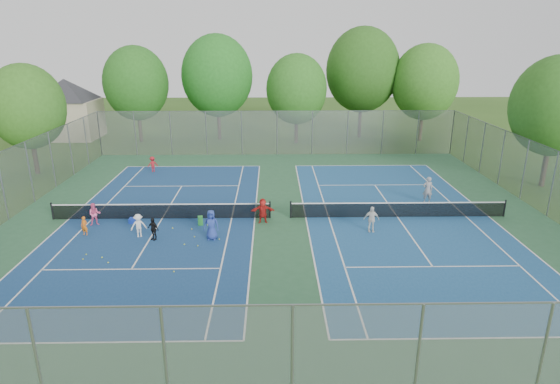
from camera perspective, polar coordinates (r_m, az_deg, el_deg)
The scene contains 41 objects.
ground at distance 27.82m, azimuth 0.04°, elevation -3.19°, with size 120.00×120.00×0.00m, color #31561B.
court_pad at distance 27.82m, azimuth 0.04°, elevation -3.18°, with size 32.00×32.00×0.01m, color #2A5938.
court_left at distance 28.56m, azimuth -14.17°, elevation -3.15°, with size 10.97×23.77×0.01m, color navy.
court_right at distance 28.80m, azimuth 14.12°, elevation -2.97°, with size 10.97×23.77×0.01m, color navy.
net_left at distance 28.41m, azimuth -14.24°, elevation -2.33°, with size 12.87×0.10×0.91m, color black.
net_right at distance 28.65m, azimuth 14.19°, elevation -2.15°, with size 12.87×0.10×0.91m, color black.
fence_north at distance 42.68m, azimuth -0.37°, elevation 7.20°, with size 32.00×0.10×4.00m, color gray.
fence_south at distance 12.83m, azimuth 1.48°, elevation -21.22°, with size 32.00×0.10×4.00m, color gray.
fence_west at distance 31.27m, azimuth -30.74°, elevation 0.48°, with size 32.00×0.10×4.00m, color gray.
fence_east at distance 31.76m, azimuth 30.28°, elevation 0.80°, with size 32.00×0.10×4.00m, color gray.
house at distance 54.66m, azimuth -24.64°, elevation 10.36°, with size 11.03×11.03×7.30m.
tree_nw at distance 49.95m, azimuth -17.15°, elevation 12.54°, with size 6.40×6.40×9.58m.
tree_nl at distance 49.34m, azimuth -7.68°, elevation 13.86°, with size 7.20×7.20×10.69m.
tree_nc at distance 47.20m, azimuth 2.03°, elevation 12.41°, with size 6.00×6.00×8.85m.
tree_nr at distance 50.89m, azimuth 10.03°, elevation 14.44°, with size 7.60×7.60×11.42m.
tree_ne at distance 50.51m, azimuth 17.25°, elevation 12.67°, with size 6.60×6.60×9.77m.
tree_side_w at distance 40.69m, azimuth -28.49°, elevation 9.12°, with size 5.60×5.60×8.47m.
tree_side_e at distance 37.64m, azimuth 30.57°, elevation 9.00°, with size 6.00×6.00×9.20m.
ball_crate at distance 28.31m, azimuth -17.53°, elevation -3.35°, with size 0.37×0.37×0.32m, color #1A3BC3.
ball_hopper at distance 27.06m, azimuth -9.68°, elevation -3.48°, with size 0.27×0.27×0.54m, color green.
student_a at distance 27.38m, azimuth -22.74°, elevation -3.84°, with size 0.39×0.26×1.07m, color orange.
student_b at distance 28.55m, azimuth -21.66°, elevation -2.54°, with size 0.64×0.50×1.33m, color #F25E95.
student_c at distance 26.13m, azimuth -16.86°, elevation -3.94°, with size 0.84×0.48×1.30m, color silver.
student_d at distance 25.55m, azimuth -15.20°, elevation -4.38°, with size 0.72×0.30×1.23m, color black.
student_e at distance 24.92m, azimuth -8.38°, elevation -3.99°, with size 0.80×0.52×1.64m, color #283E93.
student_f at distance 26.91m, azimuth -2.11°, elevation -2.30°, with size 1.35×0.43×1.46m, color red.
child_far_baseline at distance 38.61m, azimuth -15.26°, elevation 3.28°, with size 0.81×0.47×1.26m, color #A81821.
instructor at distance 31.59m, azimuth 17.55°, elevation 0.26°, with size 0.64×0.42×1.75m, color gray.
teen_court_b at distance 26.11m, azimuth 11.08°, elevation -3.28°, with size 0.86×0.36×1.47m, color silver.
tennis_ball_0 at distance 24.74m, azimuth -11.58°, elevation -6.32°, with size 0.07×0.07×0.07m, color #B8DF34.
tennis_ball_1 at distance 25.05m, azimuth -7.42°, elevation -5.76°, with size 0.07×0.07×0.07m, color #B1D030.
tennis_ball_2 at distance 24.45m, azimuth -20.87°, elevation -7.51°, with size 0.07×0.07×0.07m, color #CDEB36.
tennis_ball_3 at distance 25.56m, azimuth -10.37°, elevation -5.42°, with size 0.07×0.07×0.07m, color gold.
tennis_ball_4 at distance 23.83m, azimuth -20.21°, elevation -8.12°, with size 0.07×0.07×0.07m, color #EAF338.
tennis_ball_5 at distance 26.99m, azimuth -8.83°, elevation -4.03°, with size 0.07×0.07×0.07m, color #9FC32D.
tennis_ball_6 at distance 24.46m, azimuth -9.99°, elevation -6.51°, with size 0.07×0.07×0.07m, color #BCD531.
tennis_ball_7 at distance 25.08m, azimuth -22.56°, elevation -7.06°, with size 0.07×0.07×0.07m, color #ACCE30.
tennis_ball_8 at distance 24.62m, azimuth -22.88°, elevation -7.59°, with size 0.07×0.07×0.07m, color #BAD331.
tennis_ball_9 at distance 26.93m, azimuth -12.95°, elevation -4.34°, with size 0.07×0.07×0.07m, color yellow.
tennis_ball_10 at distance 22.12m, azimuth -12.80°, elevation -9.49°, with size 0.07×0.07×0.07m, color gold.
tennis_ball_11 at distance 26.57m, azimuth -10.70°, elevation -4.50°, with size 0.07×0.07×0.07m, color yellow.
Camera 1 is at (-0.49, -25.90, 10.14)m, focal length 30.00 mm.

